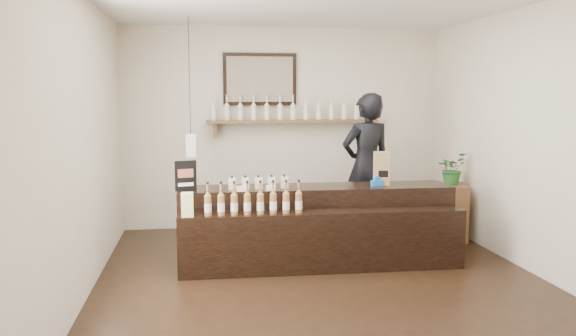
% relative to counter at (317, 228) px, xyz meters
% --- Properties ---
extents(ground, '(5.00, 5.00, 0.00)m').
position_rel_counter_xyz_m(ground, '(-0.08, -0.59, -0.40)').
color(ground, black).
rests_on(ground, ground).
extents(room_shell, '(5.00, 5.00, 5.00)m').
position_rel_counter_xyz_m(room_shell, '(-0.08, -0.59, 1.30)').
color(room_shell, beige).
rests_on(room_shell, ground).
extents(back_wall_decor, '(2.66, 0.96, 1.69)m').
position_rel_counter_xyz_m(back_wall_decor, '(-0.22, 1.79, 1.35)').
color(back_wall_decor, brown).
rests_on(back_wall_decor, ground).
extents(counter, '(3.06, 0.89, 1.00)m').
position_rel_counter_xyz_m(counter, '(0.00, 0.00, 0.00)').
color(counter, black).
rests_on(counter, ground).
extents(promo_sign, '(0.23, 0.08, 0.32)m').
position_rel_counter_xyz_m(promo_sign, '(-1.42, 0.04, 0.61)').
color(promo_sign, black).
rests_on(promo_sign, counter).
extents(paper_bag, '(0.19, 0.16, 0.38)m').
position_rel_counter_xyz_m(paper_bag, '(0.76, 0.10, 0.64)').
color(paper_bag, olive).
rests_on(paper_bag, counter).
extents(tape_dispenser, '(0.14, 0.07, 0.11)m').
position_rel_counter_xyz_m(tape_dispenser, '(0.69, 0.03, 0.49)').
color(tape_dispenser, blue).
rests_on(tape_dispenser, counter).
extents(side_cabinet, '(0.46, 0.56, 0.72)m').
position_rel_counter_xyz_m(side_cabinet, '(1.92, 0.76, -0.04)').
color(side_cabinet, brown).
rests_on(side_cabinet, ground).
extents(potted_plant, '(0.49, 0.47, 0.41)m').
position_rel_counter_xyz_m(potted_plant, '(1.92, 0.76, 0.53)').
color(potted_plant, '#265E25').
rests_on(potted_plant, side_cabinet).
extents(shopkeeper, '(0.88, 0.68, 2.14)m').
position_rel_counter_xyz_m(shopkeeper, '(0.85, 0.96, 0.67)').
color(shopkeeper, black).
rests_on(shopkeeper, ground).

